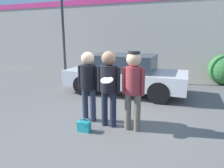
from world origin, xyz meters
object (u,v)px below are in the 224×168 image
person_left (88,80)px  person_middle_with_frisbee (109,82)px  person_right (133,83)px  shrub (224,69)px  parked_car_near (125,74)px  handbag (84,126)px

person_left → person_middle_with_frisbee: 0.60m
person_right → shrub: bearing=65.7°
person_middle_with_frisbee → person_left: bearing=168.9°
parked_car_near → person_left: bearing=-91.5°
person_left → parked_car_near: person_left is taller
parked_car_near → handbag: 3.42m
parked_car_near → handbag: parked_car_near is taller
person_middle_with_frisbee → person_right: size_ratio=0.99×
person_right → handbag: 1.48m
parked_car_near → shrub: 4.69m
parked_car_near → shrub: bearing=37.9°
person_left → parked_car_near: 2.80m
person_right → person_middle_with_frisbee: bearing=179.4°
person_right → parked_car_near: bearing=110.7°
person_middle_with_frisbee → handbag: person_middle_with_frisbee is taller
shrub → handbag: (-3.61, -6.25, -0.55)m
person_left → handbag: person_left is taller
person_middle_with_frisbee → shrub: person_middle_with_frisbee is taller
person_left → person_middle_with_frisbee: person_middle_with_frisbee is taller
person_left → parked_car_near: (0.07, 2.78, -0.32)m
shrub → handbag: 7.24m
person_left → handbag: size_ratio=5.85×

